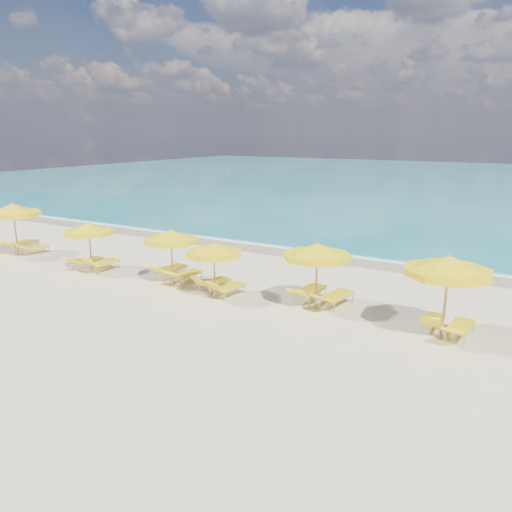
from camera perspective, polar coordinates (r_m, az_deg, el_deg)
The scene contains 23 objects.
ground_plane at distance 18.27m, azimuth -2.39°, elevation -4.64°, with size 120.00×120.00×0.00m, color beige.
ocean at distance 63.49m, azimuth 21.99°, elevation 7.77°, with size 120.00×80.00×0.30m, color #16767C.
wet_sand_band at distance 24.56m, azimuth 6.99°, elevation 0.17°, with size 120.00×2.60×0.01m, color tan.
foam_line at distance 25.28m, azimuth 7.72°, elevation 0.55°, with size 120.00×1.20×0.03m, color white.
whitecap_near at distance 35.57m, azimuth 4.33°, elevation 4.56°, with size 14.00×0.36×0.05m, color white.
umbrella_1 at distance 26.50m, azimuth -26.02°, elevation 4.72°, with size 2.60×2.60×2.58m.
umbrella_2 at distance 22.27m, azimuth -18.58°, elevation 2.93°, with size 2.67×2.67×2.15m.
umbrella_3 at distance 19.69m, azimuth -9.68°, elevation 2.15°, with size 2.75×2.75×2.18m.
umbrella_4 at distance 17.70m, azimuth -4.84°, elevation 0.71°, with size 2.37×2.37×2.09m.
umbrella_5 at distance 16.57m, azimuth 7.00°, elevation 0.47°, with size 2.81×2.81×2.33m.
umbrella_6 at distance 15.06m, azimuth 21.15°, elevation -1.13°, with size 3.13×3.13×2.53m.
lounger_1_left at distance 27.58m, azimuth -25.25°, elevation 0.97°, with size 0.82×2.11×0.81m.
lounger_1_right at distance 26.74m, azimuth -23.93°, elevation 0.63°, with size 0.75×1.68×0.71m.
lounger_2_left at distance 23.09m, azimuth -18.78°, elevation -0.84°, with size 0.63×1.76×0.74m.
lounger_2_right at distance 22.44m, azimuth -17.02°, elevation -1.11°, with size 0.67×1.76×0.84m.
lounger_3_left at distance 20.72m, azimuth -9.77°, elevation -1.89°, with size 0.65×1.91×0.82m.
lounger_3_right at distance 19.96m, azimuth -7.94°, elevation -2.47°, with size 0.65×1.83×0.75m.
lounger_4_left at distance 18.84m, azimuth -4.81°, elevation -3.41°, with size 0.77×1.74×0.79m.
lounger_4_right at distance 18.24m, azimuth -3.12°, elevation -4.00°, with size 0.81×1.69×0.77m.
lounger_5_left at distance 17.76m, azimuth 6.10°, elevation -4.46°, with size 0.73×2.01×0.79m.
lounger_5_right at distance 17.37m, azimuth 9.10°, elevation -5.02°, with size 0.91×2.01×0.72m.
lounger_6_left at distance 16.09m, azimuth 19.56°, elevation -7.37°, with size 0.64×1.58×0.75m.
lounger_6_right at distance 15.76m, azimuth 22.22°, elevation -8.01°, with size 0.73×1.87×0.69m.
Camera 1 is at (9.41, -14.52, 5.86)m, focal length 35.00 mm.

